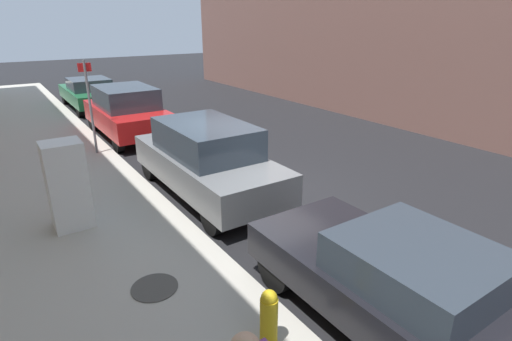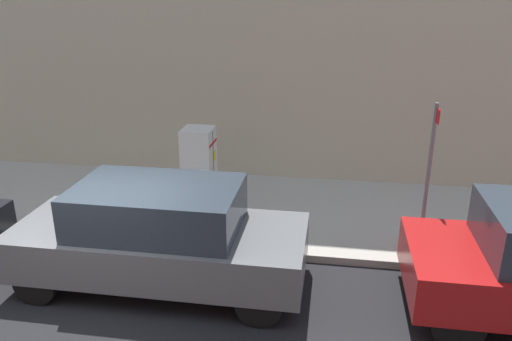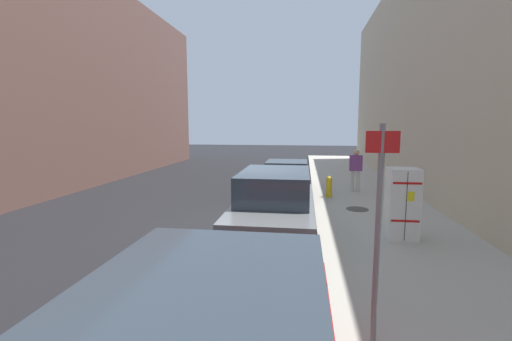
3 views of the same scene
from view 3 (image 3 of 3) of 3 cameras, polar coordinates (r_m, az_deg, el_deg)
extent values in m
plane|color=black|center=(9.63, -1.87, -9.67)|extent=(80.00, 80.00, 0.00)
cube|color=#B2ADA0|center=(9.75, 21.75, -9.54)|extent=(3.90, 44.00, 0.15)
cube|color=white|center=(8.91, 23.18, -5.07)|extent=(0.70, 0.64, 1.70)
cube|color=black|center=(8.60, 23.74, -5.54)|extent=(0.01, 0.01, 1.61)
cube|color=yellow|center=(8.57, 24.39, -3.96)|extent=(0.16, 0.01, 0.22)
cube|color=red|center=(8.50, 23.94, -1.96)|extent=(0.63, 0.01, 0.05)
cube|color=red|center=(8.68, 23.62, -7.73)|extent=(0.63, 0.01, 0.05)
cylinder|color=#47443F|center=(11.61, 16.54, -6.19)|extent=(0.70, 0.70, 0.02)
cylinder|color=slate|center=(4.22, 19.56, -11.42)|extent=(0.07, 0.07, 2.72)
cube|color=red|center=(3.99, 20.36, 4.48)|extent=(0.36, 0.02, 0.24)
cylinder|color=gold|center=(13.25, 12.07, -2.90)|extent=(0.22, 0.22, 0.67)
sphere|color=gold|center=(13.19, 12.12, -1.37)|extent=(0.20, 0.20, 0.20)
cylinder|color=beige|center=(14.63, 16.64, -1.71)|extent=(0.14, 0.14, 0.85)
cylinder|color=beige|center=(14.60, 15.77, -1.69)|extent=(0.14, 0.14, 0.85)
cube|color=#7A3D7F|center=(14.52, 16.31, 1.21)|extent=(0.50, 0.22, 0.64)
sphere|color=tan|center=(14.48, 16.38, 2.92)|extent=(0.23, 0.23, 0.23)
cube|color=black|center=(13.79, 5.07, -1.72)|extent=(1.85, 4.36, 0.55)
cube|color=#2D3842|center=(13.93, 5.15, 0.55)|extent=(1.63, 1.83, 0.50)
cylinder|color=black|center=(12.27, 8.40, -4.24)|extent=(0.22, 0.72, 0.72)
cylinder|color=black|center=(12.36, 0.97, -4.07)|extent=(0.22, 0.72, 0.72)
cylinder|color=black|center=(15.37, 8.34, -1.85)|extent=(0.22, 0.72, 0.72)
cylinder|color=black|center=(15.44, 2.42, -1.73)|extent=(0.22, 0.72, 0.72)
cube|color=slate|center=(8.53, 3.16, -7.10)|extent=(1.87, 4.67, 0.70)
cube|color=#2D3842|center=(8.38, 3.19, -2.47)|extent=(1.64, 2.57, 0.70)
cylinder|color=black|center=(6.95, 8.67, -13.68)|extent=(0.22, 0.69, 0.69)
cylinder|color=black|center=(7.11, -4.76, -13.13)|extent=(0.22, 0.69, 0.69)
cylinder|color=black|center=(10.27, 8.49, -6.65)|extent=(0.22, 0.69, 0.69)
cylinder|color=black|center=(10.38, -0.47, -6.41)|extent=(0.22, 0.69, 0.69)
cube|color=#2D3842|center=(2.66, -9.25, -25.23)|extent=(1.73, 2.47, 0.70)
cylinder|color=black|center=(4.52, 9.69, -26.00)|extent=(0.22, 0.72, 0.72)
cylinder|color=black|center=(4.77, -13.29, -24.11)|extent=(0.22, 0.72, 0.72)
camera|label=1|loc=(16.50, 19.75, 10.86)|focal=28.00mm
camera|label=2|loc=(9.51, -46.70, 15.83)|focal=35.00mm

